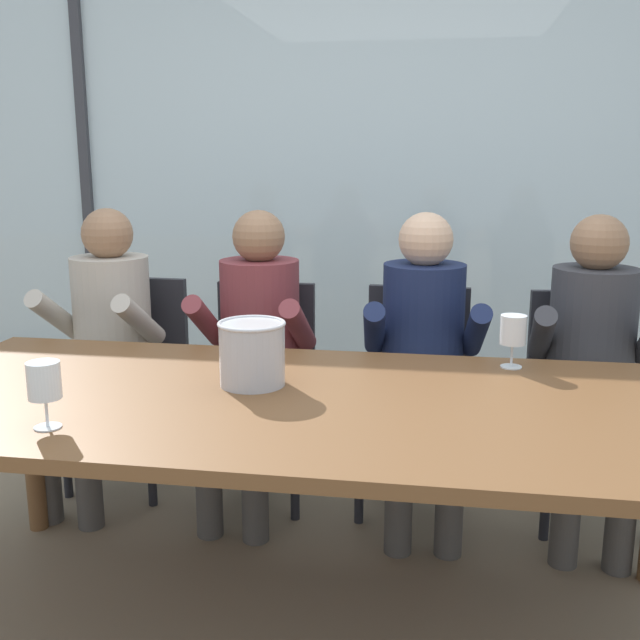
% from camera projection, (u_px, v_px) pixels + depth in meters
% --- Properties ---
extents(ground, '(14.00, 14.00, 0.00)m').
position_uv_depth(ground, '(344.00, 485.00, 3.26)').
color(ground, '#847056').
extents(window_glass_panel, '(7.63, 0.03, 2.60)m').
position_uv_depth(window_glass_panel, '(375.00, 174.00, 4.17)').
color(window_glass_panel, silver).
rests_on(window_glass_panel, ground).
extents(window_mullion_left, '(0.06, 0.06, 2.60)m').
position_uv_depth(window_mullion_left, '(87.00, 173.00, 4.42)').
color(window_mullion_left, '#38383D').
rests_on(window_mullion_left, ground).
extents(hillside_vineyard, '(13.63, 2.40, 2.10)m').
position_uv_depth(hillside_vineyard, '(404.00, 191.00, 7.35)').
color(hillside_vineyard, '#386633').
rests_on(hillside_vineyard, ground).
extents(dining_table, '(2.43, 1.06, 0.73)m').
position_uv_depth(dining_table, '(300.00, 418.00, 2.15)').
color(dining_table, brown).
rests_on(dining_table, ground).
extents(chair_near_curtain, '(0.46, 0.46, 0.88)m').
position_uv_depth(chair_near_curtain, '(134.00, 364.00, 3.27)').
color(chair_near_curtain, '#232328').
rests_on(chair_near_curtain, ground).
extents(chair_left_of_center, '(0.45, 0.45, 0.88)m').
position_uv_depth(chair_left_of_center, '(262.00, 372.00, 3.14)').
color(chair_left_of_center, '#232328').
rests_on(chair_left_of_center, ground).
extents(chair_center, '(0.45, 0.45, 0.88)m').
position_uv_depth(chair_center, '(416.00, 379.00, 3.05)').
color(chair_center, '#232328').
rests_on(chair_center, ground).
extents(chair_right_of_center, '(0.48, 0.48, 0.88)m').
position_uv_depth(chair_right_of_center, '(585.00, 387.00, 2.95)').
color(chair_right_of_center, '#232328').
rests_on(chair_right_of_center, ground).
extents(person_beige_jumper, '(0.49, 0.63, 1.20)m').
position_uv_depth(person_beige_jumper, '(104.00, 334.00, 3.07)').
color(person_beige_jumper, '#B7AD9E').
rests_on(person_beige_jumper, ground).
extents(person_maroon_top, '(0.48, 0.62, 1.20)m').
position_uv_depth(person_maroon_top, '(255.00, 341.00, 2.97)').
color(person_maroon_top, brown).
rests_on(person_maroon_top, ground).
extents(person_navy_polo, '(0.48, 0.63, 1.20)m').
position_uv_depth(person_navy_polo, '(424.00, 348.00, 2.86)').
color(person_navy_polo, '#192347').
rests_on(person_navy_polo, ground).
extents(person_charcoal_jacket, '(0.48, 0.62, 1.20)m').
position_uv_depth(person_charcoal_jacket, '(593.00, 355.00, 2.76)').
color(person_charcoal_jacket, '#38383D').
rests_on(person_charcoal_jacket, ground).
extents(ice_bucket_primary, '(0.21, 0.21, 0.20)m').
position_uv_depth(ice_bucket_primary, '(252.00, 352.00, 2.23)').
color(ice_bucket_primary, '#B7B7BC').
rests_on(ice_bucket_primary, dining_table).
extents(wine_glass_by_left_taster, '(0.08, 0.08, 0.17)m').
position_uv_depth(wine_glass_by_left_taster, '(44.00, 384.00, 1.87)').
color(wine_glass_by_left_taster, silver).
rests_on(wine_glass_by_left_taster, dining_table).
extents(wine_glass_near_bucket, '(0.08, 0.08, 0.17)m').
position_uv_depth(wine_glass_near_bucket, '(513.00, 331.00, 2.41)').
color(wine_glass_near_bucket, silver).
rests_on(wine_glass_near_bucket, dining_table).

